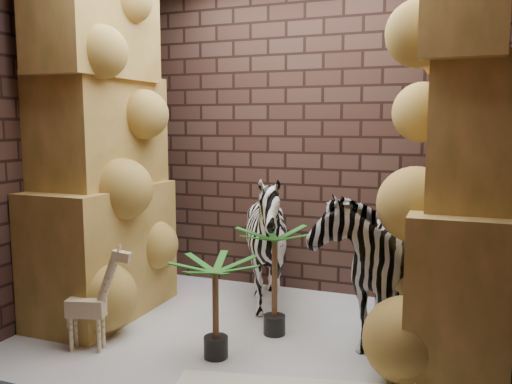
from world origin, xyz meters
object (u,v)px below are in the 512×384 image
at_px(palm_front, 275,281).
at_px(palm_back, 216,308).
at_px(zebra_right, 366,248).
at_px(zebra_left, 267,250).
at_px(giraffe_toy, 86,296).

xyz_separation_m(palm_front, palm_back, (-0.25, -0.54, -0.07)).
relative_size(zebra_right, zebra_left, 1.14).
bearing_deg(giraffe_toy, zebra_right, 12.34).
bearing_deg(zebra_right, zebra_left, 162.29).
bearing_deg(palm_back, zebra_left, 88.24).
bearing_deg(palm_back, palm_front, 65.25).
xyz_separation_m(giraffe_toy, palm_back, (0.92, 0.22, -0.04)).
bearing_deg(zebra_right, palm_front, -165.64).
xyz_separation_m(zebra_left, palm_front, (0.22, -0.44, -0.13)).
distance_m(zebra_right, palm_back, 1.21).
bearing_deg(zebra_left, giraffe_toy, -108.46).
height_order(zebra_left, giraffe_toy, zebra_left).
relative_size(giraffe_toy, palm_back, 1.12).
relative_size(zebra_left, palm_front, 1.44).
distance_m(giraffe_toy, palm_front, 1.39).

